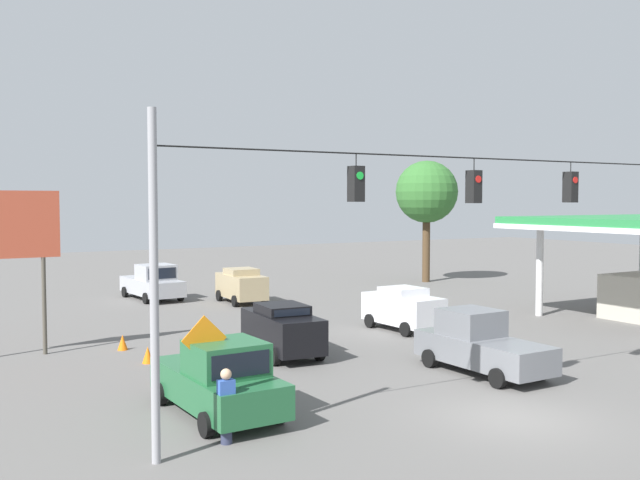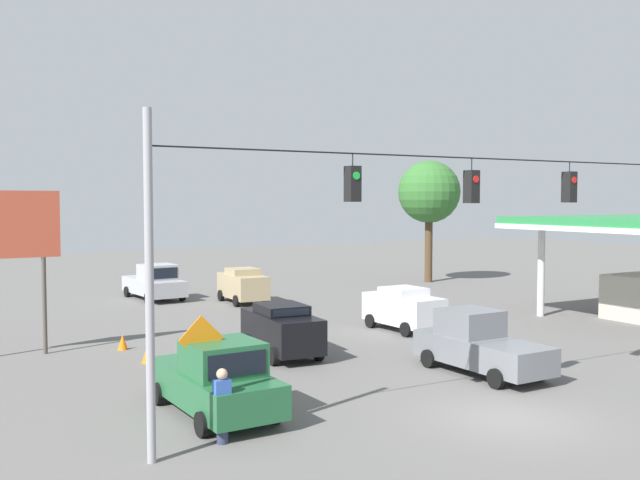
{
  "view_description": "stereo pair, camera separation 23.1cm",
  "coord_description": "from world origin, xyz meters",
  "px_view_note": "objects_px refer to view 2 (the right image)",
  "views": [
    {
      "loc": [
        14.0,
        13.76,
        5.88
      ],
      "look_at": [
        -0.94,
        -11.99,
        4.23
      ],
      "focal_mm": 40.0,
      "sensor_mm": 36.0,
      "label": 1
    },
    {
      "loc": [
        13.8,
        13.87,
        5.88
      ],
      "look_at": [
        -0.94,
        -11.99,
        4.23
      ],
      "focal_mm": 40.0,
      "sensor_mm": 36.0,
      "label": 2
    }
  ],
  "objects_px": {
    "pickup_truck_grey_crossing_near": "(479,345)",
    "work_zone_sign": "(201,347)",
    "overhead_signal_span": "(471,237)",
    "pickup_truck_silver_withflow_deep": "(155,283)",
    "traffic_cone_second": "(167,373)",
    "roadside_billboard": "(2,236)",
    "sedan_black_withflow_mid": "(282,329)",
    "traffic_cone_fourth": "(123,342)",
    "traffic_cone_third": "(147,355)",
    "traffic_cone_nearest": "(200,393)",
    "sedan_tan_oncoming_deep": "(243,285)",
    "pedestrian": "(222,405)",
    "tree_horizon_left": "(429,193)",
    "sedan_white_oncoming_far": "(404,308)",
    "pickup_truck_green_parked_shoulder": "(216,380)"
  },
  "relations": [
    {
      "from": "sedan_black_withflow_mid",
      "to": "traffic_cone_fourth",
      "type": "distance_m",
      "value": 6.46
    },
    {
      "from": "sedan_white_oncoming_far",
      "to": "traffic_cone_nearest",
      "type": "relative_size",
      "value": 6.69
    },
    {
      "from": "sedan_tan_oncoming_deep",
      "to": "traffic_cone_third",
      "type": "relative_size",
      "value": 6.73
    },
    {
      "from": "sedan_tan_oncoming_deep",
      "to": "pedestrian",
      "type": "height_order",
      "value": "sedan_tan_oncoming_deep"
    },
    {
      "from": "traffic_cone_third",
      "to": "traffic_cone_fourth",
      "type": "xyz_separation_m",
      "value": [
        0.19,
        -2.74,
        0.0
      ]
    },
    {
      "from": "sedan_tan_oncoming_deep",
      "to": "traffic_cone_fourth",
      "type": "relative_size",
      "value": 6.73
    },
    {
      "from": "traffic_cone_fourth",
      "to": "traffic_cone_nearest",
      "type": "bearing_deg",
      "value": 90.36
    },
    {
      "from": "sedan_black_withflow_mid",
      "to": "tree_horizon_left",
      "type": "xyz_separation_m",
      "value": [
        -20.19,
        -16.65,
        5.42
      ]
    },
    {
      "from": "overhead_signal_span",
      "to": "pickup_truck_silver_withflow_deep",
      "type": "relative_size",
      "value": 3.43
    },
    {
      "from": "roadside_billboard",
      "to": "sedan_white_oncoming_far",
      "type": "bearing_deg",
      "value": 170.27
    },
    {
      "from": "pickup_truck_grey_crossing_near",
      "to": "traffic_cone_nearest",
      "type": "height_order",
      "value": "pickup_truck_grey_crossing_near"
    },
    {
      "from": "pickup_truck_grey_crossing_near",
      "to": "work_zone_sign",
      "type": "relative_size",
      "value": 1.79
    },
    {
      "from": "traffic_cone_second",
      "to": "traffic_cone_fourth",
      "type": "height_order",
      "value": "same"
    },
    {
      "from": "overhead_signal_span",
      "to": "pickup_truck_silver_withflow_deep",
      "type": "distance_m",
      "value": 26.36
    },
    {
      "from": "pickup_truck_green_parked_shoulder",
      "to": "sedan_tan_oncoming_deep",
      "type": "bearing_deg",
      "value": -115.44
    },
    {
      "from": "traffic_cone_fourth",
      "to": "pickup_truck_silver_withflow_deep",
      "type": "bearing_deg",
      "value": -111.55
    },
    {
      "from": "pickup_truck_green_parked_shoulder",
      "to": "roadside_billboard",
      "type": "distance_m",
      "value": 12.0
    },
    {
      "from": "sedan_black_withflow_mid",
      "to": "traffic_cone_fourth",
      "type": "height_order",
      "value": "sedan_black_withflow_mid"
    },
    {
      "from": "sedan_tan_oncoming_deep",
      "to": "traffic_cone_second",
      "type": "distance_m",
      "value": 18.02
    },
    {
      "from": "sedan_white_oncoming_far",
      "to": "work_zone_sign",
      "type": "bearing_deg",
      "value": 32.73
    },
    {
      "from": "sedan_tan_oncoming_deep",
      "to": "pedestrian",
      "type": "xyz_separation_m",
      "value": [
        9.97,
        21.67,
        -0.1
      ]
    },
    {
      "from": "sedan_tan_oncoming_deep",
      "to": "pedestrian",
      "type": "bearing_deg",
      "value": 65.3
    },
    {
      "from": "roadside_billboard",
      "to": "traffic_cone_second",
      "type": "bearing_deg",
      "value": 122.39
    },
    {
      "from": "sedan_tan_oncoming_deep",
      "to": "pedestrian",
      "type": "relative_size",
      "value": 2.22
    },
    {
      "from": "pickup_truck_silver_withflow_deep",
      "to": "sedan_black_withflow_mid",
      "type": "bearing_deg",
      "value": 88.82
    },
    {
      "from": "sedan_tan_oncoming_deep",
      "to": "traffic_cone_second",
      "type": "xyz_separation_m",
      "value": [
        9.34,
        15.39,
        -0.73
      ]
    },
    {
      "from": "traffic_cone_third",
      "to": "pedestrian",
      "type": "bearing_deg",
      "value": 84.8
    },
    {
      "from": "pickup_truck_silver_withflow_deep",
      "to": "tree_horizon_left",
      "type": "distance_m",
      "value": 20.59
    },
    {
      "from": "traffic_cone_nearest",
      "to": "tree_horizon_left",
      "type": "xyz_separation_m",
      "value": [
        -25.12,
        -21.2,
        6.14
      ]
    },
    {
      "from": "traffic_cone_fourth",
      "to": "work_zone_sign",
      "type": "distance_m",
      "value": 10.32
    },
    {
      "from": "overhead_signal_span",
      "to": "traffic_cone_third",
      "type": "relative_size",
      "value": 31.1
    },
    {
      "from": "pedestrian",
      "to": "work_zone_sign",
      "type": "bearing_deg",
      "value": -95.64
    },
    {
      "from": "pickup_truck_grey_crossing_near",
      "to": "work_zone_sign",
      "type": "distance_m",
      "value": 10.12
    },
    {
      "from": "traffic_cone_nearest",
      "to": "tree_horizon_left",
      "type": "bearing_deg",
      "value": -139.84
    },
    {
      "from": "traffic_cone_fourth",
      "to": "roadside_billboard",
      "type": "distance_m",
      "value": 6.04
    },
    {
      "from": "traffic_cone_nearest",
      "to": "roadside_billboard",
      "type": "xyz_separation_m",
      "value": [
        4.26,
        -9.34,
        4.27
      ]
    },
    {
      "from": "traffic_cone_second",
      "to": "traffic_cone_fourth",
      "type": "distance_m",
      "value": 5.83
    },
    {
      "from": "roadside_billboard",
      "to": "work_zone_sign",
      "type": "distance_m",
      "value": 11.82
    },
    {
      "from": "traffic_cone_third",
      "to": "work_zone_sign",
      "type": "xyz_separation_m",
      "value": [
        0.66,
        7.44,
        1.68
      ]
    },
    {
      "from": "tree_horizon_left",
      "to": "pedestrian",
      "type": "bearing_deg",
      "value": 43.73
    },
    {
      "from": "roadside_billboard",
      "to": "pedestrian",
      "type": "xyz_separation_m",
      "value": [
        -3.54,
        12.85,
        -3.64
      ]
    },
    {
      "from": "work_zone_sign",
      "to": "traffic_cone_third",
      "type": "bearing_deg",
      "value": -95.08
    },
    {
      "from": "traffic_cone_second",
      "to": "roadside_billboard",
      "type": "relative_size",
      "value": 0.1
    },
    {
      "from": "pickup_truck_green_parked_shoulder",
      "to": "overhead_signal_span",
      "type": "bearing_deg",
      "value": 158.79
    },
    {
      "from": "pickup_truck_grey_crossing_near",
      "to": "traffic_cone_nearest",
      "type": "bearing_deg",
      "value": -7.42
    },
    {
      "from": "pickup_truck_grey_crossing_near",
      "to": "traffic_cone_fourth",
      "type": "height_order",
      "value": "pickup_truck_grey_crossing_near"
    },
    {
      "from": "pickup_truck_green_parked_shoulder",
      "to": "traffic_cone_second",
      "type": "height_order",
      "value": "pickup_truck_green_parked_shoulder"
    },
    {
      "from": "pickup_truck_grey_crossing_near",
      "to": "pedestrian",
      "type": "height_order",
      "value": "pickup_truck_grey_crossing_near"
    },
    {
      "from": "pickup_truck_grey_crossing_near",
      "to": "roadside_billboard",
      "type": "height_order",
      "value": "roadside_billboard"
    },
    {
      "from": "pickup_truck_silver_withflow_deep",
      "to": "tree_horizon_left",
      "type": "height_order",
      "value": "tree_horizon_left"
    }
  ]
}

